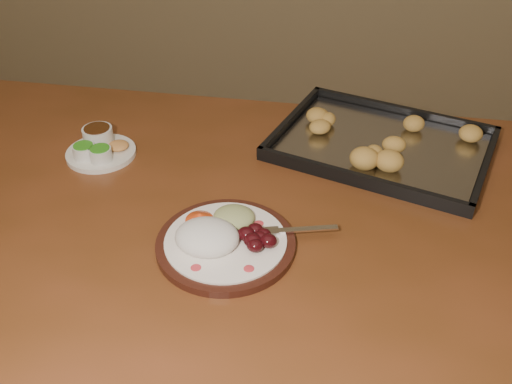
# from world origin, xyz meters

# --- Properties ---
(dining_table) EXTENTS (1.50, 0.91, 0.75)m
(dining_table) POSITION_xyz_m (0.01, 0.23, 0.65)
(dining_table) COLOR brown
(dining_table) RESTS_ON ground
(dinner_plate) EXTENTS (0.31, 0.24, 0.06)m
(dinner_plate) POSITION_xyz_m (0.01, 0.12, 0.77)
(dinner_plate) COLOR black
(dinner_plate) RESTS_ON dining_table
(condiment_saucer) EXTENTS (0.15, 0.15, 0.05)m
(condiment_saucer) POSITION_xyz_m (-0.32, 0.37, 0.77)
(condiment_saucer) COLOR silver
(condiment_saucer) RESTS_ON dining_table
(baking_tray) EXTENTS (0.53, 0.45, 0.05)m
(baking_tray) POSITION_xyz_m (0.28, 0.50, 0.76)
(baking_tray) COLOR black
(baking_tray) RESTS_ON dining_table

